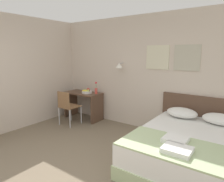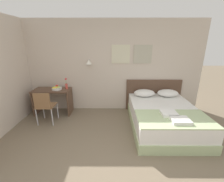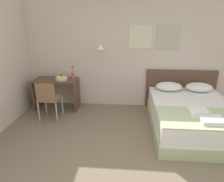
{
  "view_description": "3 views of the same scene",
  "coord_description": "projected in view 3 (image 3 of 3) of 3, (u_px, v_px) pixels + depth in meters",
  "views": [
    {
      "loc": [
        2.12,
        -1.47,
        1.79
      ],
      "look_at": [
        -0.3,
        1.91,
        1.0
      ],
      "focal_mm": 32.0,
      "sensor_mm": 36.0,
      "label": 1
    },
    {
      "loc": [
        0.13,
        -1.67,
        2.02
      ],
      "look_at": [
        0.11,
        1.78,
        0.9
      ],
      "focal_mm": 24.0,
      "sensor_mm": 36.0,
      "label": 2
    },
    {
      "loc": [
        0.08,
        -2.01,
        2.1
      ],
      "look_at": [
        -0.21,
        1.64,
        0.77
      ],
      "focal_mm": 32.0,
      "sensor_mm": 36.0,
      "label": 3
    }
  ],
  "objects": [
    {
      "name": "fruit_bowl",
      "position": [
        61.0,
        78.0,
        4.71
      ],
      "size": [
        0.28,
        0.28,
        0.13
      ],
      "color": "silver",
      "rests_on": "desk"
    },
    {
      "name": "folded_towel_mid_bed",
      "position": [
        212.0,
        120.0,
        3.15
      ],
      "size": [
        0.35,
        0.29,
        0.06
      ],
      "color": "white",
      "rests_on": "throw_blanket"
    },
    {
      "name": "headboard",
      "position": [
        180.0,
        89.0,
        4.87
      ],
      "size": [
        1.66,
        0.06,
        0.95
      ],
      "color": "brown",
      "rests_on": "ground_plane"
    },
    {
      "name": "desk_chair",
      "position": [
        48.0,
        98.0,
        4.23
      ],
      "size": [
        0.43,
        0.43,
        0.87
      ],
      "color": "#8E6642",
      "rests_on": "ground_plane"
    },
    {
      "name": "flower_vase",
      "position": [
        73.0,
        74.0,
        4.72
      ],
      "size": [
        0.07,
        0.07,
        0.32
      ],
      "color": "#D14C42",
      "rests_on": "desk"
    },
    {
      "name": "throw_blanket",
      "position": [
        204.0,
        118.0,
        3.3
      ],
      "size": [
        1.49,
        0.82,
        0.02
      ],
      "color": "#B2C693",
      "rests_on": "bed"
    },
    {
      "name": "pillow_left",
      "position": [
        169.0,
        86.0,
        4.58
      ],
      "size": [
        0.59,
        0.41,
        0.19
      ],
      "color": "white",
      "rests_on": "bed"
    },
    {
      "name": "folded_towel_near_foot",
      "position": [
        198.0,
        112.0,
        3.43
      ],
      "size": [
        0.32,
        0.3,
        0.06
      ],
      "color": "white",
      "rests_on": "throw_blanket"
    },
    {
      "name": "bed",
      "position": [
        192.0,
        117.0,
        3.96
      ],
      "size": [
        1.54,
        2.05,
        0.54
      ],
      "color": "#B2C693",
      "rests_on": "ground_plane"
    },
    {
      "name": "desk",
      "position": [
        56.0,
        89.0,
        4.82
      ],
      "size": [
        1.03,
        0.53,
        0.74
      ],
      "color": "brown",
      "rests_on": "ground_plane"
    },
    {
      "name": "pillow_right",
      "position": [
        199.0,
        87.0,
        4.53
      ],
      "size": [
        0.59,
        0.41,
        0.19
      ],
      "color": "white",
      "rests_on": "bed"
    },
    {
      "name": "wall_back",
      "position": [
        125.0,
        53.0,
        4.74
      ],
      "size": [
        5.51,
        0.31,
        2.65
      ],
      "color": "beige",
      "rests_on": "ground_plane"
    }
  ]
}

